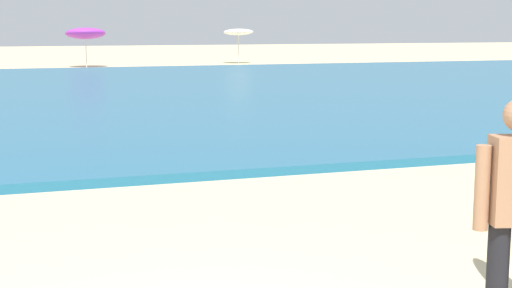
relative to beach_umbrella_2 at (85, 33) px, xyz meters
The scene contains 3 objects.
sea 16.93m from the beach_umbrella_2, 100.21° to the right, with size 120.00×28.00×0.14m, color #1E6084.
beach_umbrella_2 is the anchor object (origin of this frame).
beach_umbrella_3 9.00m from the beach_umbrella_2, ahead, with size 1.75×1.76×2.06m.
Camera 1 is at (-1.17, -4.24, 2.20)m, focal length 52.29 mm.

